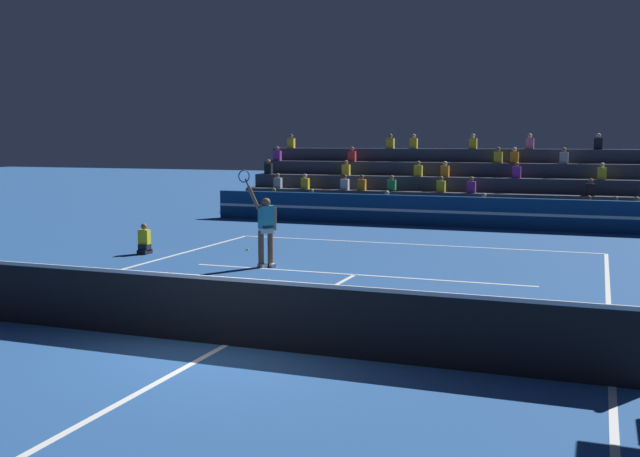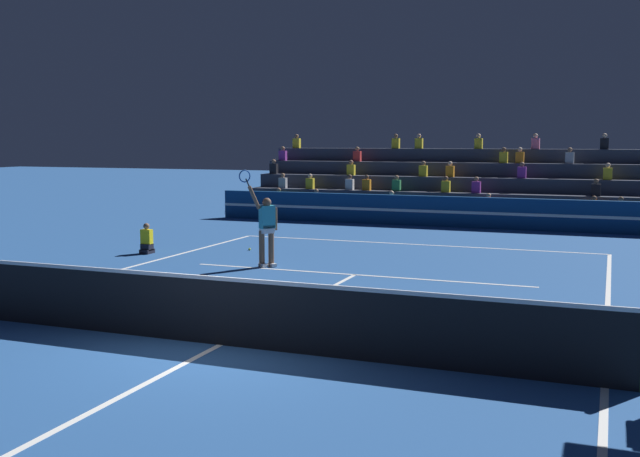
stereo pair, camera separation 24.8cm
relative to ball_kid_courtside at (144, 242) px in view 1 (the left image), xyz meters
The scene contains 8 objects.
ground_plane 9.84m from the ball_kid_courtside, 49.34° to the right, with size 120.00×120.00×0.00m, color #285699.
court_lines 9.84m from the ball_kid_courtside, 49.34° to the right, with size 11.10×23.90×0.01m.
tennis_net 9.83m from the ball_kid_courtside, 49.34° to the right, with size 12.00×0.10×1.10m.
sponsor_banner_wall 11.36m from the ball_kid_courtside, 55.66° to the left, with size 18.00×0.26×1.10m.
bleacher_stand 14.67m from the ball_kid_courtside, 64.06° to the left, with size 17.54×4.75×3.38m.
ball_kid_courtside is the anchor object (origin of this frame).
tennis_player 4.15m from the ball_kid_courtside, 11.12° to the right, with size 0.73×0.90×2.46m.
tennis_ball 2.85m from the ball_kid_courtside, 33.12° to the left, with size 0.07×0.07×0.07m, color #C6DB33.
Camera 1 is at (5.24, -9.91, 3.11)m, focal length 42.00 mm.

